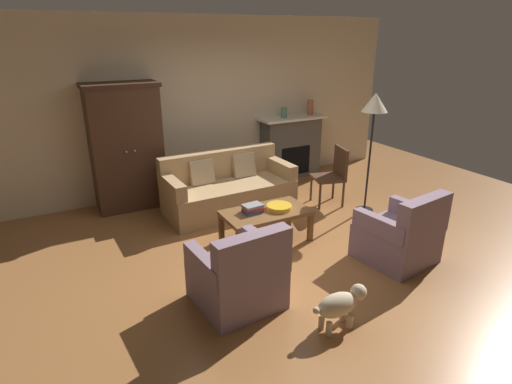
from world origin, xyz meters
TOP-DOWN VIEW (x-y plane):
  - ground_plane at (0.00, 0.00)m, footprint 9.60×9.60m
  - back_wall at (0.00, 2.55)m, footprint 7.20×0.10m
  - fireplace at (1.55, 2.30)m, footprint 1.26×0.48m
  - armoire at (-1.40, 2.22)m, footprint 1.06×0.57m
  - couch at (-0.14, 1.39)m, footprint 1.94×0.91m
  - coffee_table at (-0.14, 0.22)m, footprint 1.10×0.60m
  - fruit_bowl at (0.04, 0.20)m, footprint 0.32×0.32m
  - book_stack at (-0.31, 0.27)m, footprint 0.26×0.19m
  - mantel_vase_jade at (1.37, 2.28)m, footprint 0.11×0.11m
  - mantel_vase_terracotta at (1.93, 2.28)m, footprint 0.11×0.11m
  - armchair_near_left at (-1.04, -0.84)m, footprint 0.83×0.83m
  - armchair_near_right at (0.99, -0.95)m, footprint 0.87×0.86m
  - side_chair_wooden at (1.40, 0.84)m, footprint 0.54×0.54m
  - floor_lamp at (1.66, 0.37)m, footprint 0.36×0.36m
  - dog at (-0.38, -1.57)m, footprint 0.57×0.20m

SIDE VIEW (x-z plane):
  - ground_plane at x=0.00m, z-range 0.00..0.00m
  - dog at x=-0.38m, z-range 0.05..0.44m
  - armchair_near_left at x=-1.04m, z-range -0.12..0.76m
  - armchair_near_right at x=0.99m, z-range -0.12..0.76m
  - couch at x=-0.14m, z-range -0.11..0.75m
  - coffee_table at x=-0.14m, z-range 0.16..0.58m
  - fruit_bowl at x=0.04m, z-range 0.42..0.48m
  - book_stack at x=-0.31m, z-range 0.42..0.52m
  - side_chair_wooden at x=1.40m, z-range 0.06..0.96m
  - fireplace at x=1.55m, z-range 0.01..1.13m
  - armoire at x=-1.40m, z-range 0.00..1.88m
  - mantel_vase_jade at x=1.37m, z-range 1.12..1.30m
  - mantel_vase_terracotta at x=1.93m, z-range 1.12..1.39m
  - back_wall at x=0.00m, z-range 0.00..2.80m
  - floor_lamp at x=1.66m, z-range 0.65..2.40m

